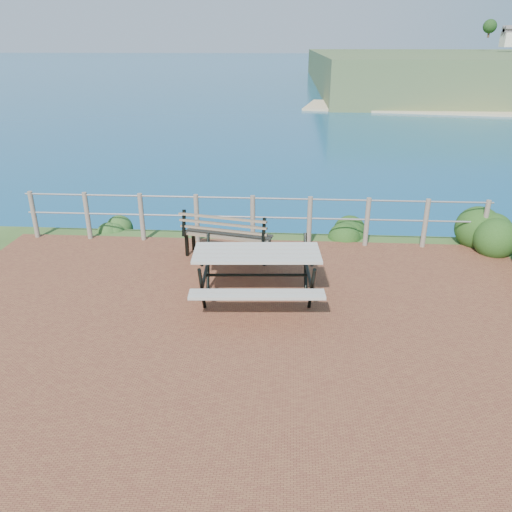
{
  "coord_description": "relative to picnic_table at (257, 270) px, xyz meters",
  "views": [
    {
      "loc": [
        0.71,
        -6.24,
        3.85
      ],
      "look_at": [
        0.23,
        0.94,
        0.75
      ],
      "focal_mm": 35.0,
      "sensor_mm": 36.0,
      "label": 1
    }
  ],
  "objects": [
    {
      "name": "shrub_lip_west",
      "position": [
        -3.39,
        3.13,
        -0.53
      ],
      "size": [
        0.66,
        0.66,
        0.36
      ],
      "primitive_type": "ellipsoid",
      "color": "#244D1C",
      "rests_on": "ground"
    },
    {
      "name": "safety_railing",
      "position": [
        -0.24,
        2.46,
        0.04
      ],
      "size": [
        9.4,
        0.1,
        1.0
      ],
      "color": "#6B5B4C",
      "rests_on": "ground"
    },
    {
      "name": "ocean",
      "position": [
        -0.24,
        199.11,
        -0.53
      ],
      "size": [
        1200.0,
        1200.0,
        0.0
      ],
      "primitive_type": "plane",
      "color": "#167485",
      "rests_on": "ground"
    },
    {
      "name": "shrub_lip_east",
      "position": [
        1.63,
        3.12,
        -0.53
      ],
      "size": [
        0.78,
        0.78,
        0.52
      ],
      "primitive_type": "ellipsoid",
      "color": "#1E4013",
      "rests_on": "ground"
    },
    {
      "name": "park_bench",
      "position": [
        -0.67,
        1.66,
        0.1
      ],
      "size": [
        1.74,
        0.8,
        0.95
      ],
      "rotation": [
        0.0,
        0.0,
        -0.23
      ],
      "color": "brown",
      "rests_on": "ground"
    },
    {
      "name": "ground",
      "position": [
        -0.24,
        -0.89,
        -0.53
      ],
      "size": [
        10.0,
        7.0,
        0.12
      ],
      "primitive_type": "cube",
      "color": "brown",
      "rests_on": "ground"
    },
    {
      "name": "shrub_right_edge",
      "position": [
        4.25,
        2.49,
        -0.53
      ],
      "size": [
        0.97,
        0.97,
        1.39
      ],
      "primitive_type": "ellipsoid",
      "color": "#1E4013",
      "rests_on": "ground"
    },
    {
      "name": "picnic_table",
      "position": [
        0.0,
        0.0,
        0.0
      ],
      "size": [
        2.01,
        1.7,
        0.83
      ],
      "rotation": [
        0.0,
        0.0,
        0.07
      ],
      "color": "gray",
      "rests_on": "ground"
    }
  ]
}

